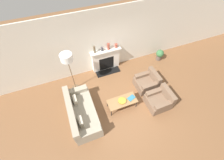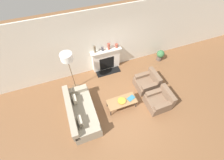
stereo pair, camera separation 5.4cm
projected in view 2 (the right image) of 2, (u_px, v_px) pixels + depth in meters
The scene contains 15 objects.
ground_plane at pixel (128, 106), 6.00m from camera, with size 18.00×18.00×0.00m, color brown.
wall_back at pixel (107, 41), 6.33m from camera, with size 18.00×0.06×2.90m.
fireplace at pixel (106, 60), 6.92m from camera, with size 1.39×0.59×1.12m.
couch at pixel (81, 112), 5.49m from camera, with size 0.93×2.00×0.85m.
armchair_near at pixel (159, 101), 5.84m from camera, with size 0.87×0.82×0.76m.
armchair_far at pixel (147, 83), 6.41m from camera, with size 0.87×0.82×0.76m.
coffee_table at pixel (122, 101), 5.71m from camera, with size 1.13×0.51×0.41m.
bowl at pixel (122, 101), 5.65m from camera, with size 0.31×0.31×0.05m.
book at pixel (131, 98), 5.75m from camera, with size 0.34×0.28×0.02m.
floor_lamp at pixel (67, 60), 5.31m from camera, with size 0.44×0.44×1.92m.
mantel_vase_left at pixel (95, 49), 6.25m from camera, with size 0.08×0.08×0.33m.
mantel_vase_center_left at pixel (102, 49), 6.39m from camera, with size 0.10×0.10×0.17m.
mantel_vase_center_right at pixel (109, 46), 6.40m from camera, with size 0.11×0.11×0.29m.
mantel_vase_right at pixel (117, 46), 6.53m from camera, with size 0.13×0.13×0.17m.
potted_plant at pixel (160, 55), 7.46m from camera, with size 0.37×0.37×0.58m.
Camera 2 is at (-1.66, -2.54, 5.32)m, focal length 24.00 mm.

